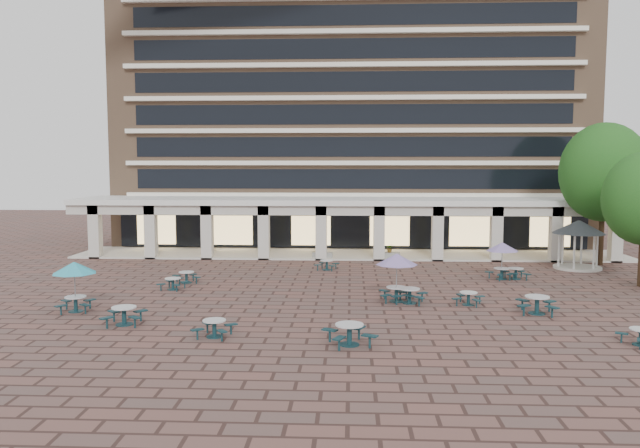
# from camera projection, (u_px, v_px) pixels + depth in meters

# --- Properties ---
(ground) EXTENTS (120.00, 120.00, 0.00)m
(ground) POSITION_uv_depth(u_px,v_px,m) (349.00, 295.00, 33.37)
(ground) COLOR brown
(ground) RESTS_ON ground
(apartment_building) EXTENTS (40.00, 15.50, 25.20)m
(apartment_building) POSITION_uv_depth(u_px,v_px,m) (351.00, 103.00, 57.47)
(apartment_building) COLOR #936F53
(apartment_building) RESTS_ON ground
(retail_arcade) EXTENTS (42.00, 6.60, 4.40)m
(retail_arcade) POSITION_uv_depth(u_px,v_px,m) (350.00, 216.00, 47.79)
(retail_arcade) COLOR white
(retail_arcade) RESTS_ON ground
(picnic_table_0) EXTENTS (1.95, 1.95, 0.80)m
(picnic_table_0) POSITION_uv_depth(u_px,v_px,m) (124.00, 314.00, 27.23)
(picnic_table_0) COLOR #153740
(picnic_table_0) RESTS_ON ground
(picnic_table_1) EXTENTS (1.77, 1.77, 0.71)m
(picnic_table_1) POSITION_uv_depth(u_px,v_px,m) (214.00, 327.00, 25.32)
(picnic_table_1) COLOR #153740
(picnic_table_1) RESTS_ON ground
(picnic_table_2) EXTENTS (2.24, 2.24, 0.84)m
(picnic_table_2) POSITION_uv_depth(u_px,v_px,m) (349.00, 332.00, 24.18)
(picnic_table_2) COLOR #153740
(picnic_table_2) RESTS_ON ground
(picnic_table_4) EXTENTS (2.07, 2.07, 2.39)m
(picnic_table_4) POSITION_uv_depth(u_px,v_px,m) (74.00, 270.00, 29.50)
(picnic_table_4) COLOR #153740
(picnic_table_4) RESTS_ON ground
(picnic_table_5) EXTENTS (1.85, 1.85, 0.67)m
(picnic_table_5) POSITION_uv_depth(u_px,v_px,m) (186.00, 276.00, 36.84)
(picnic_table_5) COLOR #153740
(picnic_table_5) RESTS_ON ground
(picnic_table_6) EXTENTS (2.13, 2.13, 2.46)m
(picnic_table_6) POSITION_uv_depth(u_px,v_px,m) (397.00, 261.00, 31.67)
(picnic_table_6) COLOR #153740
(picnic_table_6) RESTS_ON ground
(picnic_table_7) EXTENTS (2.14, 2.14, 0.84)m
(picnic_table_7) POSITION_uv_depth(u_px,v_px,m) (537.00, 303.00, 29.22)
(picnic_table_7) COLOR #153740
(picnic_table_7) RESTS_ON ground
(picnic_table_8) EXTENTS (1.67, 1.67, 0.66)m
(picnic_table_8) POSITION_uv_depth(u_px,v_px,m) (173.00, 283.00, 34.87)
(picnic_table_8) COLOR #153740
(picnic_table_8) RESTS_ON ground
(picnic_table_9) EXTENTS (1.98, 1.98, 0.77)m
(picnic_table_9) POSITION_uv_depth(u_px,v_px,m) (410.00, 294.00, 31.45)
(picnic_table_9) COLOR #153740
(picnic_table_9) RESTS_ON ground
(picnic_table_10) EXTENTS (1.77, 1.77, 0.66)m
(picnic_table_10) POSITION_uv_depth(u_px,v_px,m) (468.00, 297.00, 31.07)
(picnic_table_10) COLOR #153740
(picnic_table_10) RESTS_ON ground
(picnic_table_11) EXTENTS (1.95, 1.95, 2.26)m
(picnic_table_11) POSITION_uv_depth(u_px,v_px,m) (502.00, 248.00, 37.83)
(picnic_table_11) COLOR #153740
(picnic_table_11) RESTS_ON ground
(picnic_table_12) EXTENTS (1.72, 1.72, 0.66)m
(picnic_table_12) POSITION_uv_depth(u_px,v_px,m) (327.00, 264.00, 41.37)
(picnic_table_12) COLOR #153740
(picnic_table_12) RESTS_ON ground
(picnic_table_13) EXTENTS (1.59, 1.59, 0.69)m
(picnic_table_13) POSITION_uv_depth(u_px,v_px,m) (516.00, 272.00, 38.05)
(picnic_table_13) COLOR #153740
(picnic_table_13) RESTS_ON ground
(gazebo) EXTENTS (3.49, 3.49, 3.25)m
(gazebo) POSITION_uv_depth(u_px,v_px,m) (579.00, 232.00, 41.68)
(gazebo) COLOR beige
(gazebo) RESTS_ON ground
(tree_east_c) EXTENTS (5.92, 5.92, 9.86)m
(tree_east_c) POSITION_uv_depth(u_px,v_px,m) (604.00, 172.00, 42.77)
(tree_east_c) COLOR #382416
(tree_east_c) RESTS_ON ground
(planter_left) EXTENTS (1.50, 0.73, 1.36)m
(planter_left) POSITION_uv_depth(u_px,v_px,m) (322.00, 251.00, 46.24)
(planter_left) COLOR gray
(planter_left) RESTS_ON ground
(planter_right) EXTENTS (1.50, 0.63, 1.15)m
(planter_right) POSITION_uv_depth(u_px,v_px,m) (390.00, 254.00, 46.01)
(planter_right) COLOR gray
(planter_right) RESTS_ON ground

